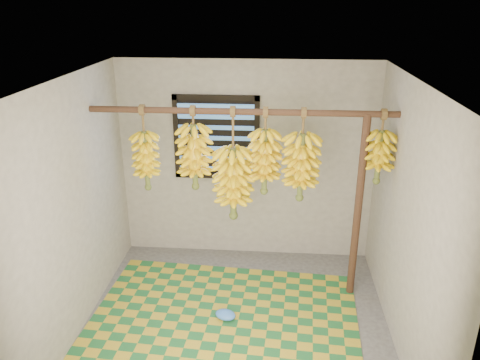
# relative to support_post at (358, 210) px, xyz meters

# --- Properties ---
(floor) EXTENTS (3.00, 3.00, 0.01)m
(floor) POSITION_rel_support_post_xyz_m (-1.20, -0.70, -1.00)
(floor) COLOR #464646
(floor) RESTS_ON ground
(ceiling) EXTENTS (3.00, 3.00, 0.01)m
(ceiling) POSITION_rel_support_post_xyz_m (-1.20, -0.70, 1.40)
(ceiling) COLOR silver
(ceiling) RESTS_ON wall_back
(wall_back) EXTENTS (3.00, 0.01, 2.40)m
(wall_back) POSITION_rel_support_post_xyz_m (-1.20, 0.80, 0.20)
(wall_back) COLOR slate
(wall_back) RESTS_ON floor
(wall_left) EXTENTS (0.01, 3.00, 2.40)m
(wall_left) POSITION_rel_support_post_xyz_m (-2.71, -0.70, 0.20)
(wall_left) COLOR slate
(wall_left) RESTS_ON floor
(wall_right) EXTENTS (0.01, 3.00, 2.40)m
(wall_right) POSITION_rel_support_post_xyz_m (0.30, -0.70, 0.20)
(wall_right) COLOR slate
(wall_right) RESTS_ON floor
(window) EXTENTS (1.00, 0.04, 1.00)m
(window) POSITION_rel_support_post_xyz_m (-1.55, 0.78, 0.50)
(window) COLOR black
(window) RESTS_ON wall_back
(hanging_pole) EXTENTS (3.00, 0.06, 0.06)m
(hanging_pole) POSITION_rel_support_post_xyz_m (-1.20, 0.00, 1.00)
(hanging_pole) COLOR #462C1D
(hanging_pole) RESTS_ON wall_left
(support_post) EXTENTS (0.08, 0.08, 2.00)m
(support_post) POSITION_rel_support_post_xyz_m (0.00, 0.00, 0.00)
(support_post) COLOR #462C1D
(support_post) RESTS_ON floor
(woven_mat) EXTENTS (2.79, 2.29, 0.01)m
(woven_mat) POSITION_rel_support_post_xyz_m (-1.34, -0.69, -0.99)
(woven_mat) COLOR #1C5F2C
(woven_mat) RESTS_ON floor
(plastic_bag) EXTENTS (0.25, 0.22, 0.09)m
(plastic_bag) POSITION_rel_support_post_xyz_m (-1.31, -0.57, -0.95)
(plastic_bag) COLOR #3976D7
(plastic_bag) RESTS_ON woven_mat
(banana_bunch_a) EXTENTS (0.27, 0.27, 0.89)m
(banana_bunch_a) POSITION_rel_support_post_xyz_m (-2.17, 0.00, 0.47)
(banana_bunch_a) COLOR brown
(banana_bunch_a) RESTS_ON hanging_pole
(banana_bunch_b) EXTENTS (0.35, 0.35, 0.86)m
(banana_bunch_b) POSITION_rel_support_post_xyz_m (-1.67, 0.00, 0.53)
(banana_bunch_b) COLOR brown
(banana_bunch_b) RESTS_ON hanging_pole
(banana_bunch_c) EXTENTS (0.39, 0.39, 1.18)m
(banana_bunch_c) POSITION_rel_support_post_xyz_m (-1.28, 0.00, 0.25)
(banana_bunch_c) COLOR brown
(banana_bunch_c) RESTS_ON hanging_pole
(banana_bunch_d) EXTENTS (0.32, 0.32, 0.89)m
(banana_bunch_d) POSITION_rel_support_post_xyz_m (-0.97, 0.00, 0.49)
(banana_bunch_d) COLOR brown
(banana_bunch_d) RESTS_ON hanging_pole
(banana_bunch_e) EXTENTS (0.36, 0.36, 0.95)m
(banana_bunch_e) POSITION_rel_support_post_xyz_m (-0.60, 0.00, 0.45)
(banana_bunch_e) COLOR brown
(banana_bunch_e) RESTS_ON hanging_pole
(banana_bunch_f) EXTENTS (0.30, 0.30, 0.75)m
(banana_bunch_f) POSITION_rel_support_post_xyz_m (0.15, 0.00, 0.58)
(banana_bunch_f) COLOR brown
(banana_bunch_f) RESTS_ON hanging_pole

